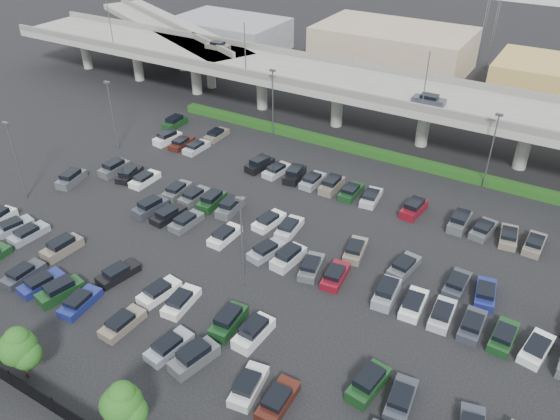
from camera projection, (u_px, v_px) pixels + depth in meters
name	position (u px, v px, depth m)	size (l,w,h in m)	color
ground	(284.00, 244.00, 60.63)	(280.00, 280.00, 0.00)	black
overpass	(393.00, 94.00, 80.06)	(150.00, 13.00, 15.80)	gray
on_ramp	(169.00, 30.00, 110.31)	(50.93, 30.13, 8.80)	gray
hedge	(372.00, 152.00, 78.40)	(66.00, 1.60, 1.10)	#113D13
tree_row	(107.00, 397.00, 39.25)	(65.07, 3.66, 5.94)	#332316
parked_cars	(263.00, 251.00, 58.62)	(63.06, 41.58, 1.67)	#421811
light_poles	(261.00, 179.00, 60.46)	(66.90, 48.38, 10.30)	#545459
distant_buildings	(517.00, 72.00, 97.97)	(138.00, 24.00, 9.00)	gray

